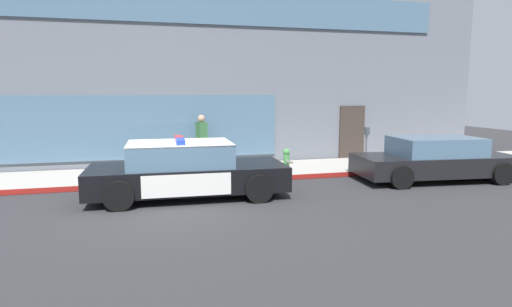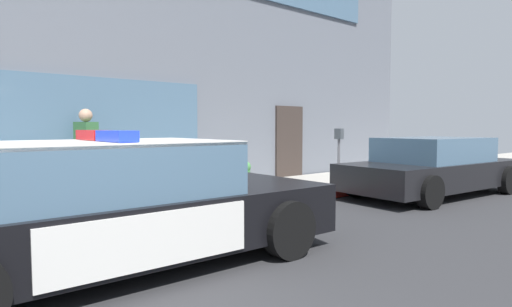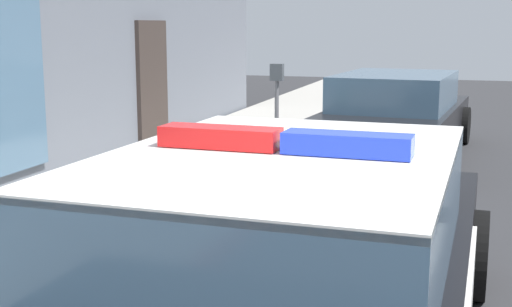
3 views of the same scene
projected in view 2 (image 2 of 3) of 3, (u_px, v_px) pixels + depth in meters
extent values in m
plane|color=#303033|center=(75.00, 304.00, 3.69)|extent=(48.00, 48.00, 0.00)
cube|color=#B2ADA3|center=(1.00, 227.00, 6.21)|extent=(48.00, 2.60, 0.15)
cube|color=maroon|center=(21.00, 246.00, 5.21)|extent=(28.80, 0.04, 0.14)
cube|color=#382D28|center=(289.00, 144.00, 11.84)|extent=(1.00, 0.08, 2.10)
cube|color=black|center=(124.00, 221.00, 4.68)|extent=(4.86, 2.07, 0.60)
cube|color=silver|center=(237.00, 192.00, 5.63)|extent=(1.69, 1.93, 0.05)
cube|color=silver|center=(87.00, 208.00, 5.38)|extent=(2.02, 0.09, 0.51)
cube|color=silver|center=(155.00, 240.00, 3.87)|extent=(2.02, 0.09, 0.51)
cube|color=yellow|center=(86.00, 208.00, 5.39)|extent=(0.22, 0.02, 0.26)
cube|color=slate|center=(105.00, 170.00, 4.53)|extent=(2.55, 1.81, 0.60)
cube|color=silver|center=(104.00, 143.00, 4.51)|extent=(2.55, 1.81, 0.04)
cube|color=red|center=(94.00, 135.00, 4.77)|extent=(0.22, 0.66, 0.11)
cube|color=blue|center=(116.00, 136.00, 4.24)|extent=(0.22, 0.66, 0.11)
cylinder|color=black|center=(202.00, 206.00, 6.43)|extent=(0.69, 0.24, 0.68)
cylinder|color=black|center=(289.00, 230.00, 4.94)|extent=(0.69, 0.24, 0.68)
cylinder|color=#4C994C|center=(245.00, 196.00, 8.16)|extent=(0.28, 0.28, 0.10)
cylinder|color=#4C994C|center=(245.00, 182.00, 8.14)|extent=(0.19, 0.19, 0.45)
sphere|color=#4C994C|center=(245.00, 167.00, 8.12)|extent=(0.22, 0.22, 0.22)
cylinder|color=gray|center=(245.00, 163.00, 8.12)|extent=(0.06, 0.06, 0.05)
cylinder|color=gray|center=(250.00, 182.00, 8.03)|extent=(0.09, 0.10, 0.09)
cylinder|color=gray|center=(241.00, 180.00, 8.25)|extent=(0.09, 0.10, 0.09)
cylinder|color=gray|center=(251.00, 182.00, 8.24)|extent=(0.10, 0.12, 0.12)
cube|color=black|center=(433.00, 174.00, 9.50)|extent=(4.78, 2.21, 0.56)
cube|color=slate|center=(434.00, 150.00, 9.47)|extent=(2.54, 1.83, 0.56)
cylinder|color=black|center=(434.00, 173.00, 11.14)|extent=(0.65, 0.25, 0.64)
cylinder|color=black|center=(508.00, 180.00, 9.67)|extent=(0.65, 0.25, 0.64)
cylinder|color=black|center=(355.00, 182.00, 9.36)|extent=(0.65, 0.25, 0.64)
cylinder|color=black|center=(431.00, 192.00, 7.89)|extent=(0.65, 0.25, 0.64)
cylinder|color=#23232D|center=(87.00, 179.00, 7.84)|extent=(0.28, 0.28, 0.85)
cube|color=#336638|center=(86.00, 139.00, 7.80)|extent=(0.35, 0.45, 0.62)
sphere|color=tan|center=(86.00, 115.00, 7.77)|extent=(0.24, 0.24, 0.24)
cylinder|color=slate|center=(339.00, 163.00, 9.74)|extent=(0.06, 0.06, 1.10)
cube|color=#474C51|center=(339.00, 134.00, 9.70)|extent=(0.12, 0.18, 0.24)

